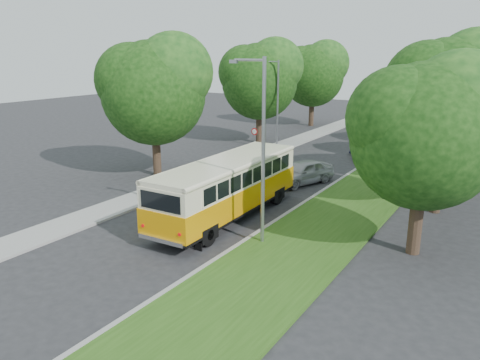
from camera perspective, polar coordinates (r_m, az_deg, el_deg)
The scene contains 13 objects.
ground at distance 24.92m, azimuth -3.14°, elevation -3.78°, with size 120.00×120.00×0.00m, color #27272A.
curb at distance 27.44m, azimuth 9.09°, elevation -1.97°, with size 0.20×70.00×0.15m, color gray.
grass_verge at distance 26.68m, azimuth 13.74°, elevation -2.75°, with size 4.50×70.00×0.13m, color #295015.
sidewalk at distance 31.48m, azimuth -5.12°, elevation 0.40°, with size 2.20×70.00×0.12m, color gray.
treeline at distance 38.73m, azimuth 16.52°, elevation 11.47°, with size 24.27×41.91×9.46m.
lamppost_near at distance 19.56m, azimuth 2.63°, elevation 4.14°, with size 1.71×0.16×8.00m.
lamppost_far at distance 39.90m, azimuth 4.49°, elevation 9.53°, with size 1.71×0.16×7.50m.
warning_sign at distance 36.64m, azimuth 1.77°, elevation 5.25°, with size 0.56×0.10×2.50m.
vintage_bus at distance 23.35m, azimuth -1.56°, elevation -1.13°, with size 2.66×10.34×3.07m, color orange, non-canonical shape.
car_silver at distance 30.03m, azimuth 7.64°, elevation 0.97°, with size 1.79×4.46×1.52m, color #ADADB1.
car_white at distance 37.98m, azimuth 14.67°, elevation 3.42°, with size 1.30×3.71×1.22m, color silver.
car_blue at distance 40.63m, azimuth 15.78°, elevation 4.13°, with size 1.76×4.33×1.26m, color #12164F.
car_grey at distance 44.60m, azimuth 15.87°, elevation 5.12°, with size 2.17×4.70×1.31m, color #565A5E.
Camera 1 is at (13.54, -19.25, 8.20)m, focal length 35.00 mm.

